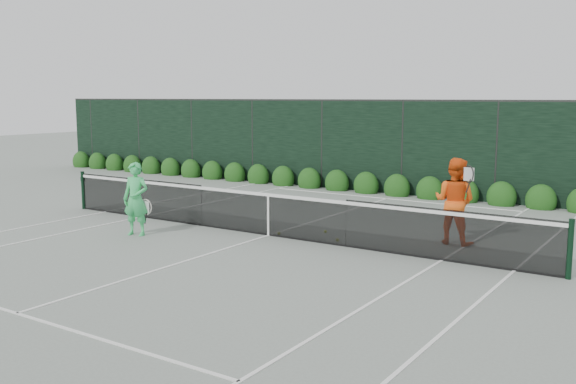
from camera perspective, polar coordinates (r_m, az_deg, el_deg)
The scene contains 8 objects.
ground at distance 14.71m, azimuth -1.75°, elevation -3.89°, with size 80.00×80.00×0.00m, color gray.
tennis_net at distance 14.62m, azimuth -1.84°, elevation -1.85°, with size 12.90×0.10×1.07m.
player_woman at distance 15.01m, azimuth -13.37°, elevation -0.61°, with size 0.70×0.56×1.68m.
player_man at distance 14.18m, azimuth 14.59°, elevation -0.79°, with size 0.96×0.77×1.87m.
court_lines at distance 14.71m, azimuth -1.75°, elevation -3.87°, with size 11.03×23.83×0.01m.
windscreen_fence at distance 12.36m, azimuth -9.04°, elevation 0.77°, with size 32.00×21.07×3.06m.
hedge_row at distance 20.83m, azimuth 9.66°, elevation 0.32°, with size 31.66×0.65×0.94m.
tennis_balls at distance 14.64m, azimuth 2.29°, elevation -3.82°, with size 1.52×0.83×0.07m.
Camera 1 is at (8.29, -11.73, 3.15)m, focal length 40.00 mm.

